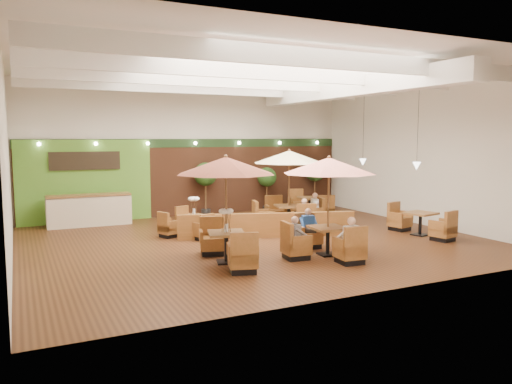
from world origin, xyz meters
TOP-DOWN VIEW (x-y plane):
  - room at (0.25, 1.22)m, footprint 14.04×14.00m
  - service_counter at (-4.40, 5.10)m, footprint 3.00×0.75m
  - booth_divider at (0.59, 0.22)m, footprint 5.68×1.93m
  - table_0 at (-1.90, -2.27)m, footprint 2.64×2.94m
  - table_1 at (0.92, -2.71)m, footprint 2.68×2.78m
  - table_2 at (2.11, 1.49)m, footprint 2.94×2.94m
  - table_3 at (-1.67, 1.70)m, footprint 1.73×2.45m
  - table_4 at (5.40, -1.68)m, footprint 1.06×2.77m
  - table_5 at (4.18, 3.36)m, footprint 1.14×2.91m
  - topiary_0 at (0.29, 5.30)m, footprint 0.97×0.97m
  - topiary_1 at (3.15, 5.30)m, footprint 0.85×0.85m
  - topiary_2 at (5.65, 5.30)m, footprint 0.96×0.96m
  - diner_0 at (0.99, -3.73)m, footprint 0.38×0.30m
  - diner_1 at (0.99, -1.68)m, footprint 0.39×0.35m
  - diner_2 at (-0.04, -2.71)m, footprint 0.28×0.35m
  - diner_3 at (2.11, 0.43)m, footprint 0.41×0.37m
  - diner_4 at (3.16, 1.49)m, footprint 0.39×0.43m

SIDE VIEW (x-z plane):
  - table_4 at x=5.40m, z-range -0.12..0.88m
  - table_5 at x=4.18m, z-range -0.12..0.92m
  - booth_divider at x=0.59m, z-range 0.00..0.82m
  - table_3 at x=-1.67m, z-range -0.29..1.17m
  - service_counter at x=-4.40m, z-range -0.01..1.17m
  - diner_2 at x=-0.04m, z-range 0.37..1.09m
  - diner_1 at x=0.99m, z-range 0.37..1.10m
  - diner_3 at x=2.11m, z-range 0.37..1.11m
  - diner_4 at x=3.16m, z-range 0.36..1.14m
  - diner_0 at x=0.99m, z-range 0.36..1.14m
  - topiary_1 at x=3.15m, z-range 0.49..2.47m
  - topiary_2 at x=5.65m, z-range 0.54..2.77m
  - topiary_0 at x=0.29m, z-range 0.55..2.81m
  - table_2 at x=2.11m, z-range 0.50..3.37m
  - table_1 at x=0.92m, z-range 0.60..3.40m
  - table_0 at x=-1.90m, z-range 0.73..3.58m
  - room at x=0.25m, z-range 0.87..6.39m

